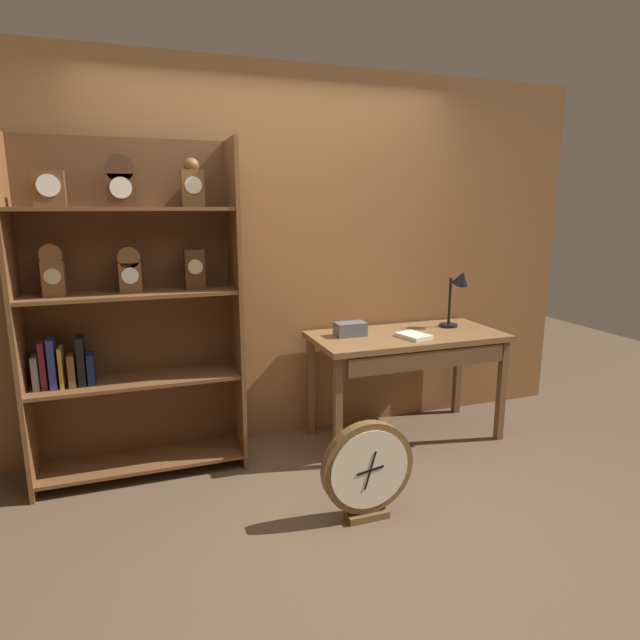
{
  "coord_description": "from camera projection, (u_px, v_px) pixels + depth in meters",
  "views": [
    {
      "loc": [
        -0.95,
        -2.27,
        1.66
      ],
      "look_at": [
        0.09,
        0.7,
        0.99
      ],
      "focal_mm": 29.67,
      "sensor_mm": 36.0,
      "label": 1
    }
  ],
  "objects": [
    {
      "name": "back_wood_panel",
      "position": [
        277.0,
        259.0,
        3.72
      ],
      "size": [
        4.8,
        0.05,
        2.6
      ],
      "primitive_type": "cube",
      "color": "brown",
      "rests_on": "ground"
    },
    {
      "name": "workbench",
      "position": [
        408.0,
        347.0,
        3.75
      ],
      "size": [
        1.36,
        0.65,
        0.78
      ],
      "color": "brown",
      "rests_on": "ground"
    },
    {
      "name": "round_clock_large",
      "position": [
        368.0,
        470.0,
        2.83
      ],
      "size": [
        0.52,
        0.11,
        0.56
      ],
      "color": "brown",
      "rests_on": "ground"
    },
    {
      "name": "ground_plane",
      "position": [
        348.0,
        533.0,
        2.75
      ],
      "size": [
        10.0,
        10.0,
        0.0
      ],
      "primitive_type": "plane",
      "color": "brown"
    },
    {
      "name": "open_repair_manual",
      "position": [
        413.0,
        336.0,
        3.64
      ],
      "size": [
        0.21,
        0.25,
        0.02
      ],
      "primitive_type": "cube",
      "rotation": [
        0.0,
        0.0,
        0.26
      ],
      "color": "silver",
      "rests_on": "workbench"
    },
    {
      "name": "bookshelf",
      "position": [
        129.0,
        310.0,
        3.19
      ],
      "size": [
        1.26,
        0.36,
        2.06
      ],
      "color": "brown",
      "rests_on": "ground"
    },
    {
      "name": "desk_lamp",
      "position": [
        458.0,
        290.0,
        3.89
      ],
      "size": [
        0.2,
        0.2,
        0.44
      ],
      "color": "black",
      "rests_on": "workbench"
    },
    {
      "name": "toolbox_small",
      "position": [
        350.0,
        329.0,
        3.68
      ],
      "size": [
        0.21,
        0.13,
        0.1
      ],
      "primitive_type": "cube",
      "color": "#595960",
      "rests_on": "workbench"
    }
  ]
}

